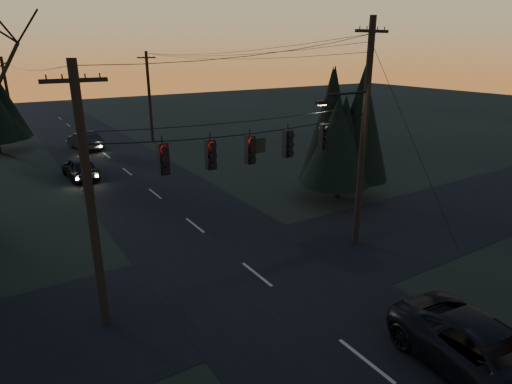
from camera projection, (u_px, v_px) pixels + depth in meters
main_road at (167, 203)px, 25.40m from camera, size 8.00×120.00×0.02m
cross_road at (257, 274)px, 17.40m from camera, size 60.00×7.00×0.02m
utility_pole_right at (355, 243)px, 20.19m from camera, size 5.00×0.30×10.00m
utility_pole_left at (106, 323)px, 14.36m from camera, size 1.80×0.30×8.50m
utility_pole_far_r at (153, 141)px, 42.60m from camera, size 1.80×0.30×8.50m
utility_pole_far_l at (16, 139)px, 43.18m from camera, size 0.30×0.30×8.00m
span_signal_assembly at (251, 148)px, 15.58m from camera, size 11.50×0.44×1.52m
evergreen_right at (342, 127)px, 25.05m from camera, size 4.27×4.27×7.56m
suv_near at (489, 357)px, 11.61m from camera, size 3.30×5.98×1.58m
sedan_oncoming_a at (80, 168)px, 30.08m from camera, size 2.05×4.55×1.52m
sedan_oncoming_b at (85, 141)px, 38.71m from camera, size 2.52×5.04×1.59m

